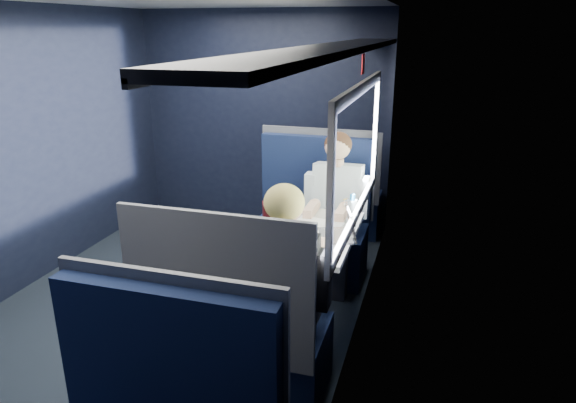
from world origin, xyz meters
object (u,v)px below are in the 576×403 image
(table, at_px, (306,241))
(man, at_px, (335,204))
(laptop, at_px, (342,229))
(seat_row_front, at_px, (331,197))
(cup, at_px, (348,210))
(bottle_small, at_px, (352,212))
(woman, at_px, (287,279))
(seat_bay_far, at_px, (237,335))
(seat_bay_near, at_px, (309,227))

(table, xyz_separation_m, man, (0.07, 0.70, 0.06))
(table, relative_size, man, 0.76)
(laptop, bearing_deg, seat_row_front, 103.73)
(table, bearing_deg, cup, 61.43)
(seat_row_front, height_order, bottle_small, seat_row_front)
(woman, bearing_deg, seat_bay_far, -146.18)
(table, bearing_deg, seat_row_front, 95.80)
(table, height_order, woman, woman)
(table, distance_m, cup, 0.49)
(table, relative_size, seat_bay_near, 0.79)
(seat_bay_far, distance_m, cup, 1.40)
(cup, bearing_deg, table, -118.57)
(seat_bay_far, relative_size, woman, 0.95)
(seat_bay_near, xyz_separation_m, cup, (0.42, -0.46, 0.36))
(seat_row_front, xyz_separation_m, laptop, (0.45, -1.83, 0.39))
(bottle_small, relative_size, cup, 2.76)
(table, relative_size, seat_row_front, 0.86)
(man, distance_m, bottle_small, 0.56)
(table, relative_size, laptop, 2.92)
(seat_bay_near, bearing_deg, woman, -80.70)
(seat_bay_far, relative_size, man, 0.95)
(woman, bearing_deg, seat_bay_near, 99.30)
(table, distance_m, seat_bay_far, 0.93)
(man, bearing_deg, seat_row_front, 102.83)
(seat_bay_near, relative_size, bottle_small, 5.26)
(seat_bay_far, height_order, cup, seat_bay_far)
(seat_row_front, relative_size, woman, 0.88)
(seat_bay_near, bearing_deg, seat_bay_far, -89.73)
(table, xyz_separation_m, cup, (0.23, 0.41, 0.12))
(seat_bay_near, height_order, seat_row_front, seat_bay_near)
(seat_bay_far, bearing_deg, table, 78.22)
(man, xyz_separation_m, woman, (0.00, -1.41, 0.01))
(table, xyz_separation_m, laptop, (0.27, -0.04, 0.14))
(seat_bay_far, distance_m, seat_row_front, 2.67)
(seat_bay_far, xyz_separation_m, cup, (0.41, 1.29, 0.37))
(table, height_order, cup, cup)
(woman, xyz_separation_m, laptop, (0.20, 0.67, 0.07))
(man, bearing_deg, seat_bay_far, -99.03)
(table, bearing_deg, bottle_small, 34.50)
(table, distance_m, man, 0.70)
(seat_bay_near, height_order, woman, woman)
(table, relative_size, seat_bay_far, 0.79)
(seat_bay_near, height_order, bottle_small, seat_bay_near)
(seat_bay_far, distance_m, woman, 0.43)
(cup, bearing_deg, seat_row_front, 106.43)
(table, relative_size, woman, 0.76)
(seat_bay_near, bearing_deg, table, -77.63)
(seat_bay_far, relative_size, seat_row_front, 1.09)
(man, distance_m, cup, 0.33)
(seat_bay_near, bearing_deg, man, -33.46)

